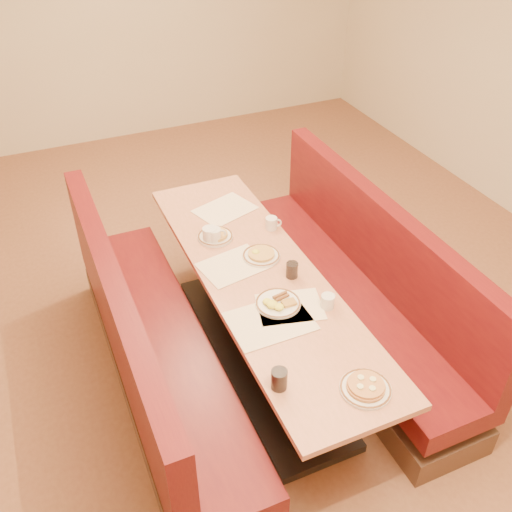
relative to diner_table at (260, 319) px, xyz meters
name	(u,v)px	position (x,y,z in m)	size (l,w,h in m)	color
ground	(260,358)	(0.00, 0.00, -0.37)	(8.00, 8.00, 0.00)	#9E6647
room_envelope	(261,89)	(0.00, 0.00, 1.56)	(6.04, 8.04, 2.82)	beige
diner_table	(260,319)	(0.00, 0.00, 0.00)	(0.70, 2.50, 0.75)	black
booth_left	(152,353)	(-0.73, 0.00, -0.01)	(0.55, 2.50, 1.05)	#4C3326
booth_right	(355,292)	(0.73, 0.00, -0.01)	(0.55, 2.50, 1.05)	#4C3326
placemat_near_left	(270,321)	(-0.12, -0.41, 0.38)	(0.46, 0.34, 0.00)	#FFEDC7
placemat_near_right	(290,307)	(0.04, -0.35, 0.38)	(0.37, 0.28, 0.00)	#FFEDC7
placemat_far_left	(233,265)	(-0.12, 0.15, 0.38)	(0.40, 0.30, 0.00)	#FFEDC7
placemat_far_right	(225,209)	(0.07, 0.79, 0.38)	(0.40, 0.30, 0.00)	#FFEDC7
pancake_plate	(366,387)	(0.10, -1.04, 0.40)	(0.26, 0.26, 0.06)	silver
eggs_plate	(278,303)	(-0.02, -0.30, 0.39)	(0.27, 0.27, 0.05)	silver
extra_plate_mid	(261,255)	(0.08, 0.16, 0.39)	(0.24, 0.24, 0.05)	silver
extra_plate_far	(215,236)	(-0.12, 0.49, 0.39)	(0.24, 0.24, 0.05)	silver
coffee_mug_a	(328,301)	(0.24, -0.43, 0.42)	(0.11, 0.08, 0.08)	silver
coffee_mug_b	(215,235)	(-0.13, 0.45, 0.43)	(0.13, 0.09, 0.10)	silver
coffee_mug_c	(272,223)	(0.28, 0.44, 0.42)	(0.11, 0.08, 0.09)	silver
coffee_mug_d	(210,234)	(-0.16, 0.47, 0.43)	(0.13, 0.10, 0.10)	silver
soda_tumbler_near	(279,379)	(-0.28, -0.85, 0.43)	(0.08, 0.08, 0.11)	black
soda_tumbler_mid	(292,270)	(0.17, -0.09, 0.43)	(0.07, 0.07, 0.10)	black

